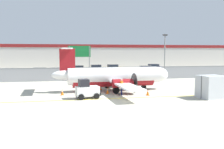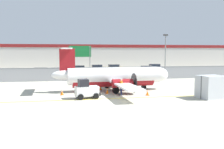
{
  "view_description": "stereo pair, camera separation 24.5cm",
  "coord_description": "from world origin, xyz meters",
  "px_view_note": "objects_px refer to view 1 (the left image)",
  "views": [
    {
      "loc": [
        -5.66,
        -21.2,
        4.44
      ],
      "look_at": [
        0.18,
        7.87,
        1.8
      ],
      "focal_mm": 40.0,
      "sensor_mm": 36.0,
      "label": 1
    },
    {
      "loc": [
        -5.42,
        -21.25,
        4.44
      ],
      "look_at": [
        0.18,
        7.87,
        1.8
      ],
      "focal_mm": 40.0,
      "sensor_mm": 36.0,
      "label": 2
    }
  ],
  "objects_px": {
    "traffic_cone_near_left": "(108,91)",
    "traffic_cone_far_left": "(148,92)",
    "parked_car_2": "(58,72)",
    "parked_car_7": "(153,67)",
    "ground_crew_worker": "(122,86)",
    "parked_car_3": "(79,69)",
    "cargo_container": "(212,87)",
    "traffic_cone_far_right": "(101,87)",
    "apron_light_pole": "(165,53)",
    "highway_sign": "(79,54)",
    "commuter_airplane": "(116,77)",
    "parked_car_0": "(12,73)",
    "traffic_cone_near_right": "(62,92)",
    "parked_car_1": "(39,72)",
    "parked_car_4": "(95,68)",
    "parked_car_5": "(112,68)",
    "parked_car_6": "(146,70)",
    "baggage_tug": "(87,90)"
  },
  "relations": [
    {
      "from": "parked_car_2",
      "to": "highway_sign",
      "type": "bearing_deg",
      "value": -61.27
    },
    {
      "from": "commuter_airplane",
      "to": "parked_car_2",
      "type": "relative_size",
      "value": 3.67
    },
    {
      "from": "parked_car_1",
      "to": "traffic_cone_near_left",
      "type": "bearing_deg",
      "value": 119.65
    },
    {
      "from": "parked_car_1",
      "to": "parked_car_5",
      "type": "height_order",
      "value": "same"
    },
    {
      "from": "parked_car_1",
      "to": "parked_car_5",
      "type": "relative_size",
      "value": 1.0
    },
    {
      "from": "ground_crew_worker",
      "to": "parked_car_3",
      "type": "bearing_deg",
      "value": 110.6
    },
    {
      "from": "apron_light_pole",
      "to": "highway_sign",
      "type": "bearing_deg",
      "value": 164.34
    },
    {
      "from": "cargo_container",
      "to": "commuter_airplane",
      "type": "bearing_deg",
      "value": 133.63
    },
    {
      "from": "traffic_cone_near_left",
      "to": "parked_car_6",
      "type": "relative_size",
      "value": 0.15
    },
    {
      "from": "traffic_cone_far_right",
      "to": "parked_car_5",
      "type": "xyz_separation_m",
      "value": [
        6.81,
        26.6,
        0.58
      ]
    },
    {
      "from": "traffic_cone_near_left",
      "to": "parked_car_5",
      "type": "xyz_separation_m",
      "value": [
        6.45,
        29.31,
        0.58
      ]
    },
    {
      "from": "parked_car_5",
      "to": "parked_car_6",
      "type": "bearing_deg",
      "value": 124.33
    },
    {
      "from": "parked_car_7",
      "to": "traffic_cone_far_left",
      "type": "bearing_deg",
      "value": 64.12
    },
    {
      "from": "ground_crew_worker",
      "to": "cargo_container",
      "type": "relative_size",
      "value": 0.64
    },
    {
      "from": "traffic_cone_near_right",
      "to": "parked_car_4",
      "type": "xyz_separation_m",
      "value": [
        7.28,
        28.55,
        0.58
      ]
    },
    {
      "from": "traffic_cone_near_left",
      "to": "parked_car_1",
      "type": "distance_m",
      "value": 22.03
    },
    {
      "from": "commuter_airplane",
      "to": "apron_light_pole",
      "type": "xyz_separation_m",
      "value": [
        9.9,
        9.07,
        2.7
      ]
    },
    {
      "from": "parked_car_4",
      "to": "traffic_cone_near_left",
      "type": "bearing_deg",
      "value": 85.36
    },
    {
      "from": "parked_car_5",
      "to": "parked_car_0",
      "type": "bearing_deg",
      "value": 21.77
    },
    {
      "from": "cargo_container",
      "to": "highway_sign",
      "type": "relative_size",
      "value": 0.48
    },
    {
      "from": "baggage_tug",
      "to": "parked_car_0",
      "type": "distance_m",
      "value": 24.31
    },
    {
      "from": "parked_car_1",
      "to": "highway_sign",
      "type": "height_order",
      "value": "highway_sign"
    },
    {
      "from": "traffic_cone_near_right",
      "to": "apron_light_pole",
      "type": "bearing_deg",
      "value": 34.41
    },
    {
      "from": "parked_car_7",
      "to": "apron_light_pole",
      "type": "distance_m",
      "value": 19.76
    },
    {
      "from": "baggage_tug",
      "to": "parked_car_3",
      "type": "bearing_deg",
      "value": 78.89
    },
    {
      "from": "parked_car_2",
      "to": "highway_sign",
      "type": "distance_m",
      "value": 6.93
    },
    {
      "from": "traffic_cone_far_left",
      "to": "parked_car_7",
      "type": "bearing_deg",
      "value": 68.4
    },
    {
      "from": "traffic_cone_near_right",
      "to": "apron_light_pole",
      "type": "distance_m",
      "value": 19.81
    },
    {
      "from": "commuter_airplane",
      "to": "parked_car_3",
      "type": "relative_size",
      "value": 3.69
    },
    {
      "from": "parked_car_6",
      "to": "parked_car_4",
      "type": "bearing_deg",
      "value": 151.0
    },
    {
      "from": "commuter_airplane",
      "to": "parked_car_0",
      "type": "relative_size",
      "value": 3.8
    },
    {
      "from": "parked_car_3",
      "to": "highway_sign",
      "type": "height_order",
      "value": "highway_sign"
    },
    {
      "from": "parked_car_0",
      "to": "parked_car_1",
      "type": "height_order",
      "value": "same"
    },
    {
      "from": "traffic_cone_near_right",
      "to": "parked_car_5",
      "type": "height_order",
      "value": "parked_car_5"
    },
    {
      "from": "traffic_cone_far_right",
      "to": "parked_car_1",
      "type": "bearing_deg",
      "value": 116.11
    },
    {
      "from": "parked_car_2",
      "to": "parked_car_0",
      "type": "bearing_deg",
      "value": 175.02
    },
    {
      "from": "parked_car_2",
      "to": "parked_car_7",
      "type": "distance_m",
      "value": 24.17
    },
    {
      "from": "commuter_airplane",
      "to": "traffic_cone_near_right",
      "type": "height_order",
      "value": "commuter_airplane"
    },
    {
      "from": "cargo_container",
      "to": "traffic_cone_far_right",
      "type": "relative_size",
      "value": 4.16
    },
    {
      "from": "parked_car_4",
      "to": "parked_car_5",
      "type": "bearing_deg",
      "value": -168.34
    },
    {
      "from": "traffic_cone_near_left",
      "to": "parked_car_7",
      "type": "relative_size",
      "value": 0.15
    },
    {
      "from": "parked_car_1",
      "to": "highway_sign",
      "type": "relative_size",
      "value": 0.79
    },
    {
      "from": "cargo_container",
      "to": "parked_car_2",
      "type": "height_order",
      "value": "cargo_container"
    },
    {
      "from": "parked_car_1",
      "to": "parked_car_4",
      "type": "distance_m",
      "value": 14.12
    },
    {
      "from": "cargo_container",
      "to": "parked_car_6",
      "type": "bearing_deg",
      "value": 76.03
    },
    {
      "from": "parked_car_0",
      "to": "parked_car_7",
      "type": "relative_size",
      "value": 0.98
    },
    {
      "from": "traffic_cone_near_left",
      "to": "traffic_cone_far_left",
      "type": "height_order",
      "value": "same"
    },
    {
      "from": "ground_crew_worker",
      "to": "parked_car_5",
      "type": "bearing_deg",
      "value": 95.63
    },
    {
      "from": "parked_car_3",
      "to": "baggage_tug",
      "type": "bearing_deg",
      "value": -86.67
    },
    {
      "from": "parked_car_3",
      "to": "cargo_container",
      "type": "bearing_deg",
      "value": -65.18
    }
  ]
}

